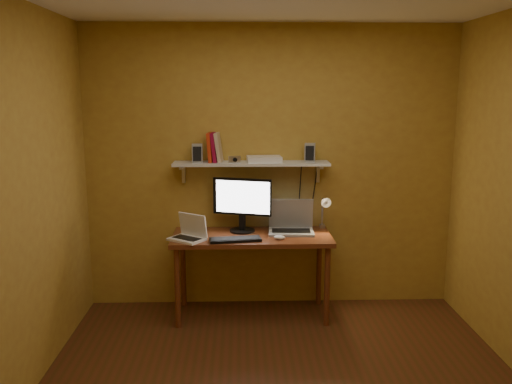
{
  "coord_description": "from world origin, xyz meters",
  "views": [
    {
      "loc": [
        -0.28,
        -3.35,
        2.02
      ],
      "look_at": [
        -0.15,
        1.18,
        1.16
      ],
      "focal_mm": 38.0,
      "sensor_mm": 36.0,
      "label": 1
    }
  ],
  "objects_px": {
    "desk": "(252,244)",
    "netbook": "(190,233)",
    "desk_lamp": "(324,208)",
    "speaker_right": "(310,153)",
    "keyboard": "(235,240)",
    "monitor": "(242,202)",
    "shelf_camera": "(234,159)",
    "mouse": "(280,237)",
    "wall_shelf": "(251,164)",
    "router": "(264,159)",
    "speaker_left": "(197,153)",
    "laptop": "(291,223)"
  },
  "relations": [
    {
      "from": "speaker_right",
      "to": "keyboard",
      "type": "bearing_deg",
      "value": -139.92
    },
    {
      "from": "keyboard",
      "to": "shelf_camera",
      "type": "bearing_deg",
      "value": 82.25
    },
    {
      "from": "desk_lamp",
      "to": "shelf_camera",
      "type": "relative_size",
      "value": 3.42
    },
    {
      "from": "laptop",
      "to": "shelf_camera",
      "type": "bearing_deg",
      "value": -179.62
    },
    {
      "from": "monitor",
      "to": "shelf_camera",
      "type": "xyz_separation_m",
      "value": [
        -0.07,
        0.01,
        0.38
      ]
    },
    {
      "from": "netbook",
      "to": "wall_shelf",
      "type": "bearing_deg",
      "value": 66.5
    },
    {
      "from": "desk",
      "to": "desk_lamp",
      "type": "bearing_deg",
      "value": 10.81
    },
    {
      "from": "mouse",
      "to": "speaker_right",
      "type": "distance_m",
      "value": 0.83
    },
    {
      "from": "speaker_right",
      "to": "shelf_camera",
      "type": "distance_m",
      "value": 0.68
    },
    {
      "from": "desk_lamp",
      "to": "speaker_left",
      "type": "bearing_deg",
      "value": 177.33
    },
    {
      "from": "netbook",
      "to": "desk_lamp",
      "type": "xyz_separation_m",
      "value": [
        1.2,
        0.25,
        0.15
      ]
    },
    {
      "from": "netbook",
      "to": "shelf_camera",
      "type": "relative_size",
      "value": 3.26
    },
    {
      "from": "speaker_left",
      "to": "router",
      "type": "height_order",
      "value": "speaker_left"
    },
    {
      "from": "desk",
      "to": "wall_shelf",
      "type": "bearing_deg",
      "value": 90.0
    },
    {
      "from": "desk_lamp",
      "to": "shelf_camera",
      "type": "bearing_deg",
      "value": 179.52
    },
    {
      "from": "speaker_right",
      "to": "shelf_camera",
      "type": "relative_size",
      "value": 1.52
    },
    {
      "from": "shelf_camera",
      "to": "router",
      "type": "xyz_separation_m",
      "value": [
        0.27,
        0.07,
        -0.01
      ]
    },
    {
      "from": "desk",
      "to": "shelf_camera",
      "type": "height_order",
      "value": "shelf_camera"
    },
    {
      "from": "wall_shelf",
      "to": "desk_lamp",
      "type": "distance_m",
      "value": 0.77
    },
    {
      "from": "monitor",
      "to": "netbook",
      "type": "distance_m",
      "value": 0.56
    },
    {
      "from": "mouse",
      "to": "desk_lamp",
      "type": "bearing_deg",
      "value": 53.12
    },
    {
      "from": "desk_lamp",
      "to": "desk",
      "type": "bearing_deg",
      "value": -169.19
    },
    {
      "from": "netbook",
      "to": "speaker_right",
      "type": "height_order",
      "value": "speaker_right"
    },
    {
      "from": "desk_lamp",
      "to": "speaker_left",
      "type": "xyz_separation_m",
      "value": [
        -1.14,
        0.05,
        0.5
      ]
    },
    {
      "from": "desk",
      "to": "netbook",
      "type": "relative_size",
      "value": 3.92
    },
    {
      "from": "speaker_left",
      "to": "speaker_right",
      "type": "bearing_deg",
      "value": -1.07
    },
    {
      "from": "keyboard",
      "to": "mouse",
      "type": "bearing_deg",
      "value": -3.88
    },
    {
      "from": "monitor",
      "to": "router",
      "type": "distance_m",
      "value": 0.43
    },
    {
      "from": "wall_shelf",
      "to": "speaker_left",
      "type": "relative_size",
      "value": 8.45
    },
    {
      "from": "laptop",
      "to": "speaker_left",
      "type": "height_order",
      "value": "speaker_left"
    },
    {
      "from": "shelf_camera",
      "to": "desk",
      "type": "bearing_deg",
      "value": -41.52
    },
    {
      "from": "mouse",
      "to": "speaker_right",
      "type": "bearing_deg",
      "value": 70.31
    },
    {
      "from": "wall_shelf",
      "to": "speaker_right",
      "type": "xyz_separation_m",
      "value": [
        0.53,
        0.01,
        0.1
      ]
    },
    {
      "from": "monitor",
      "to": "mouse",
      "type": "distance_m",
      "value": 0.49
    },
    {
      "from": "netbook",
      "to": "mouse",
      "type": "relative_size",
      "value": 3.49
    },
    {
      "from": "monitor",
      "to": "netbook",
      "type": "relative_size",
      "value": 1.47
    },
    {
      "from": "desk",
      "to": "desk_lamp",
      "type": "xyz_separation_m",
      "value": [
        0.66,
        0.13,
        0.29
      ]
    },
    {
      "from": "keyboard",
      "to": "mouse",
      "type": "xyz_separation_m",
      "value": [
        0.38,
        0.03,
        0.01
      ]
    },
    {
      "from": "wall_shelf",
      "to": "mouse",
      "type": "relative_size",
      "value": 13.67
    },
    {
      "from": "speaker_right",
      "to": "router",
      "type": "distance_m",
      "value": 0.42
    },
    {
      "from": "monitor",
      "to": "shelf_camera",
      "type": "relative_size",
      "value": 4.78
    },
    {
      "from": "wall_shelf",
      "to": "desk_lamp",
      "type": "height_order",
      "value": "wall_shelf"
    },
    {
      "from": "desk",
      "to": "netbook",
      "type": "height_order",
      "value": "netbook"
    },
    {
      "from": "laptop",
      "to": "router",
      "type": "relative_size",
      "value": 1.36
    },
    {
      "from": "shelf_camera",
      "to": "netbook",
      "type": "bearing_deg",
      "value": -146.45
    },
    {
      "from": "wall_shelf",
      "to": "netbook",
      "type": "relative_size",
      "value": 3.92
    },
    {
      "from": "laptop",
      "to": "speaker_left",
      "type": "bearing_deg",
      "value": 178.34
    },
    {
      "from": "keyboard",
      "to": "speaker_right",
      "type": "bearing_deg",
      "value": 21.2
    },
    {
      "from": "monitor",
      "to": "mouse",
      "type": "height_order",
      "value": "monitor"
    },
    {
      "from": "monitor",
      "to": "desk_lamp",
      "type": "xyz_separation_m",
      "value": [
        0.74,
        0.0,
        -0.06
      ]
    }
  ]
}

